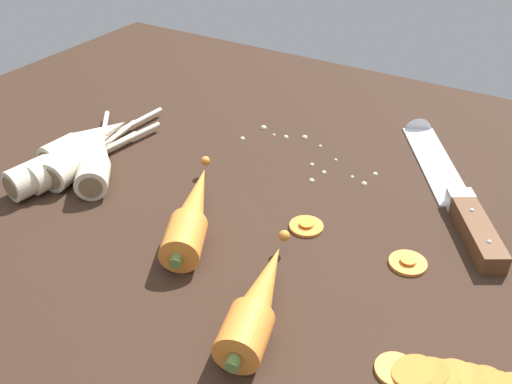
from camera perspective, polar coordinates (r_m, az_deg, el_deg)
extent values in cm
cube|color=#332116|center=(70.59, 0.84, -1.58)|extent=(120.00, 90.00, 4.00)
cube|color=silver|center=(79.16, 17.73, 2.86)|extent=(14.17, 19.36, 0.50)
cone|color=silver|center=(88.54, 15.86, 6.62)|extent=(4.94, 4.62, 3.96)
cube|color=silver|center=(70.78, 19.93, -0.74)|extent=(3.55, 3.24, 2.20)
cube|color=brown|center=(65.89, 21.56, -3.95)|extent=(8.12, 10.85, 2.20)
sphere|color=silver|center=(67.36, 21.01, -1.76)|extent=(0.50, 0.50, 0.50)
sphere|color=silver|center=(63.23, 22.55, -4.71)|extent=(0.50, 0.50, 0.50)
cylinder|color=orange|center=(59.39, -7.31, -4.81)|extent=(6.37, 7.10, 4.20)
cone|color=orange|center=(64.88, -6.18, -0.96)|extent=(9.85, 14.31, 3.99)
sphere|color=orange|center=(72.77, -4.93, 3.32)|extent=(1.20, 1.20, 1.20)
cylinder|color=#5B7F3D|center=(56.76, -7.96, -7.02)|extent=(1.52, 1.43, 1.20)
cylinder|color=orange|center=(49.46, -1.19, -14.31)|extent=(5.35, 5.93, 4.20)
cone|color=orange|center=(53.48, 0.75, -9.69)|extent=(6.95, 12.66, 3.99)
sphere|color=orange|center=(59.50, 2.88, -4.44)|extent=(1.20, 1.20, 1.20)
cylinder|color=#5B7F3D|center=(47.55, -2.35, -16.98)|extent=(1.42, 1.27, 1.20)
cylinder|color=beige|center=(74.42, -19.07, 2.07)|extent=(4.61, 4.89, 4.00)
cone|color=beige|center=(78.29, -16.37, 4.24)|extent=(4.93, 8.19, 3.80)
cylinder|color=beige|center=(82.92, -13.78, 5.69)|extent=(1.96, 8.34, 0.70)
cylinder|color=#7A6647|center=(73.10, -20.10, 1.23)|extent=(2.81, 0.72, 2.80)
cylinder|color=beige|center=(78.12, -19.02, 3.66)|extent=(4.31, 5.18, 4.00)
cone|color=beige|center=(81.67, -15.33, 5.71)|extent=(4.36, 9.00, 3.80)
cylinder|color=beige|center=(86.12, -11.80, 7.06)|extent=(1.32, 9.51, 0.70)
cylinder|color=#7A6647|center=(76.95, -20.42, 2.87)|extent=(2.81, 0.48, 2.80)
cylinder|color=beige|center=(72.15, -16.20, 1.59)|extent=(6.38, 6.57, 4.00)
cone|color=beige|center=(78.34, -15.67, 4.39)|extent=(8.77, 9.59, 3.80)
cylinder|color=beige|center=(85.25, -15.12, 6.29)|extent=(6.83, 8.23, 0.70)
cylinder|color=#7A6647|center=(69.97, -16.41, 0.46)|extent=(2.37, 1.99, 2.80)
cylinder|color=beige|center=(74.44, -20.65, 1.73)|extent=(4.34, 4.38, 4.00)
cone|color=beige|center=(77.03, -17.36, 3.55)|extent=(4.41, 7.49, 3.80)
cylinder|color=beige|center=(80.43, -14.11, 4.72)|extent=(1.38, 7.80, 0.70)
cylinder|color=#7A6647|center=(73.59, -21.90, 1.04)|extent=(2.82, 0.54, 2.80)
cylinder|color=beige|center=(74.19, -21.86, 1.32)|extent=(4.75, 6.06, 4.00)
cone|color=beige|center=(77.37, -17.13, 3.73)|extent=(5.17, 10.30, 3.80)
cylinder|color=beige|center=(81.67, -12.61, 5.40)|extent=(2.21, 10.65, 0.70)
cylinder|color=#7A6647|center=(73.21, -23.66, 0.40)|extent=(2.81, 0.70, 2.80)
cylinder|color=orange|center=(50.84, 14.04, -16.96)|extent=(3.64, 3.64, 0.70)
cylinder|color=orange|center=(50.57, 15.73, -17.25)|extent=(3.75, 3.69, 1.85)
cylinder|color=orange|center=(50.40, 17.05, -17.36)|extent=(3.62, 3.59, 2.13)
cylinder|color=orange|center=(50.04, 17.80, -17.60)|extent=(3.94, 3.89, 2.00)
cylinder|color=orange|center=(50.14, 19.21, -17.40)|extent=(3.72, 3.65, 1.83)
cylinder|color=orange|center=(49.92, 20.40, -17.60)|extent=(3.64, 3.60, 2.11)
cylinder|color=orange|center=(60.99, 15.15, -6.83)|extent=(3.97, 3.97, 0.70)
cylinder|color=#FF9E2B|center=(60.81, 15.18, -6.64)|extent=(1.67, 1.67, 0.16)
cylinder|color=orange|center=(64.02, 5.13, -3.36)|extent=(3.89, 3.89, 0.70)
cylinder|color=#FF9E2B|center=(63.86, 5.14, -3.17)|extent=(1.63, 1.63, 0.16)
sphere|color=silver|center=(77.07, 8.09, 3.35)|extent=(0.45, 0.45, 0.45)
sphere|color=silver|center=(74.76, 12.00, 1.96)|extent=(0.65, 0.65, 0.65)
sphere|color=silver|center=(81.49, -1.38, 5.60)|extent=(0.70, 0.70, 0.70)
sphere|color=silver|center=(80.12, 6.53, 4.75)|extent=(0.47, 0.47, 0.47)
sphere|color=silver|center=(72.16, 5.67, 1.35)|extent=(0.69, 0.69, 0.69)
sphere|color=silver|center=(81.98, 3.05, 5.75)|extent=(0.71, 0.71, 0.71)
sphere|color=silver|center=(84.45, 0.78, 6.75)|extent=(0.87, 0.87, 0.87)
sphere|color=silver|center=(75.58, 5.70, 2.93)|extent=(0.58, 0.58, 0.58)
sphere|color=silver|center=(82.63, 1.84, 5.91)|extent=(0.42, 0.42, 0.42)
sphere|color=silver|center=(82.10, 4.96, 5.74)|extent=(0.79, 0.79, 0.79)
sphere|color=silver|center=(72.47, 10.92, 1.01)|extent=(0.71, 0.71, 0.71)
sphere|color=silver|center=(74.00, 6.91, 2.14)|extent=(0.64, 0.64, 0.64)
sphere|color=silver|center=(73.66, 9.73, 1.63)|extent=(0.46, 0.46, 0.46)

